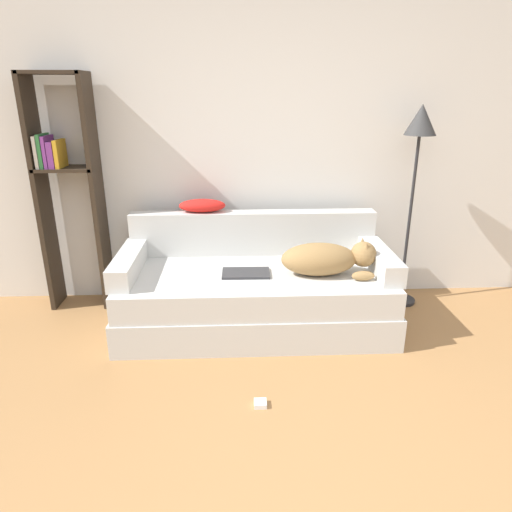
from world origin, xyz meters
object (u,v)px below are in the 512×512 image
object	(u,v)px
throw_pillow	(202,206)
floor_lamp	(418,145)
bookshelf	(66,182)
couch	(255,299)
laptop	(246,273)
dog	(327,259)
power_adapter	(260,404)

from	to	relation	value
throw_pillow	floor_lamp	bearing A→B (deg)	-2.24
bookshelf	floor_lamp	bearing A→B (deg)	-1.96
couch	bookshelf	size ratio (longest dim) A/B	1.09
couch	bookshelf	xyz separation A→B (m)	(-1.42, 0.44, 0.80)
laptop	bookshelf	bearing A→B (deg)	160.86
couch	laptop	world-z (taller)	laptop
laptop	dog	bearing A→B (deg)	-1.31
bookshelf	power_adapter	size ratio (longest dim) A/B	25.68
throw_pillow	floor_lamp	world-z (taller)	floor_lamp
power_adapter	laptop	bearing A→B (deg)	93.56
dog	power_adapter	size ratio (longest dim) A/B	9.61
couch	laptop	size ratio (longest dim) A/B	5.74
dog	laptop	size ratio (longest dim) A/B	1.97
dog	throw_pillow	bearing A→B (deg)	151.07
floor_lamp	couch	bearing A→B (deg)	-164.31
couch	floor_lamp	size ratio (longest dim) A/B	1.24
floor_lamp	throw_pillow	bearing A→B (deg)	177.76
laptop	bookshelf	size ratio (longest dim) A/B	0.19
bookshelf	floor_lamp	distance (m)	2.66
laptop	power_adapter	bearing A→B (deg)	-85.34
dog	power_adapter	distance (m)	1.14
couch	laptop	xyz separation A→B (m)	(-0.07, -0.06, 0.23)
dog	floor_lamp	xyz separation A→B (m)	(0.73, 0.43, 0.73)
laptop	power_adapter	size ratio (longest dim) A/B	4.87
laptop	power_adapter	xyz separation A→B (m)	(0.06, -0.89, -0.43)
dog	floor_lamp	distance (m)	1.12
couch	bookshelf	bearing A→B (deg)	162.89
laptop	throw_pillow	world-z (taller)	throw_pillow
couch	laptop	bearing A→B (deg)	-139.30
dog	power_adapter	world-z (taller)	dog
dog	power_adapter	xyz separation A→B (m)	(-0.51, -0.87, -0.54)
bookshelf	dog	bearing A→B (deg)	-15.21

